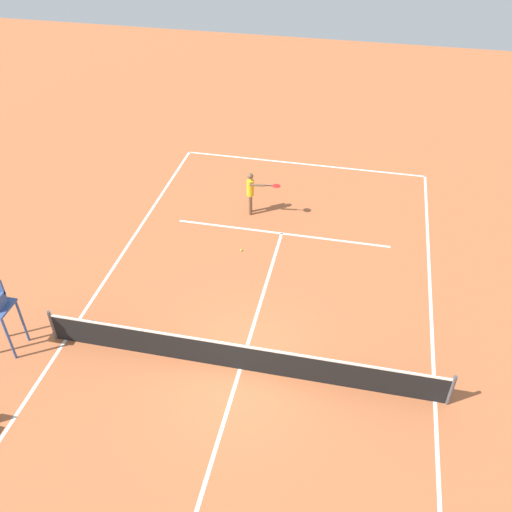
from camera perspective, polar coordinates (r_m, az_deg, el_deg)
name	(u,v)px	position (r m, az deg, el deg)	size (l,w,h in m)	color
ground_plane	(240,369)	(15.89, -1.62, -11.38)	(60.00, 60.00, 0.00)	#B76038
court_lines	(240,369)	(15.88, -1.62, -11.37)	(10.61, 24.07, 0.01)	white
tennis_net	(240,357)	(15.51, -1.65, -10.19)	(11.21, 0.10, 1.07)	#4C4C51
player_serving	(252,190)	(21.22, -0.44, 6.72)	(1.32, 0.46, 1.75)	brown
tennis_ball	(241,250)	(19.80, -1.53, 0.59)	(0.07, 0.07, 0.07)	#CCE033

